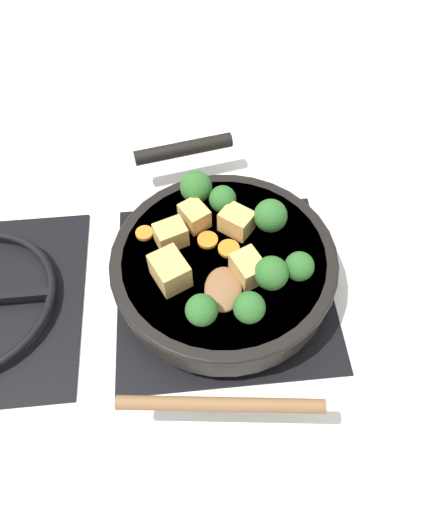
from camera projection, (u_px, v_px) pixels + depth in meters
ground_plane at (224, 286)px, 0.73m from camera, size 2.40×2.40×0.00m
front_burner_grate at (224, 282)px, 0.72m from camera, size 0.31×0.31×0.03m
skillet_pan at (223, 264)px, 0.69m from camera, size 0.41×0.31×0.05m
wooden_spoon at (222, 350)px, 0.58m from camera, size 0.21×0.23×0.02m
tofu_cube_center_large at (237, 221)px, 0.69m from camera, size 0.05×0.05×0.03m
tofu_cube_near_handle at (248, 268)px, 0.64m from camera, size 0.05×0.05×0.03m
tofu_cube_east_chunk at (171, 235)px, 0.67m from camera, size 0.04×0.05×0.03m
tofu_cube_west_chunk at (170, 271)px, 0.63m from camera, size 0.06×0.06×0.04m
tofu_cube_back_piece at (195, 216)px, 0.69m from camera, size 0.05×0.05×0.03m
broccoli_floret_near_spoon at (271, 273)px, 0.62m from camera, size 0.04×0.04×0.05m
broccoli_floret_center_top at (223, 199)px, 0.70m from camera, size 0.04×0.04×0.05m
broccoli_floret_east_rim at (249, 308)px, 0.60m from camera, size 0.04×0.04×0.05m
broccoli_floret_west_rim at (299, 267)px, 0.63m from camera, size 0.04×0.04×0.05m
broccoli_floret_north_edge at (202, 310)px, 0.59m from camera, size 0.04×0.04×0.05m
broccoli_floret_south_cluster at (196, 187)px, 0.71m from camera, size 0.05×0.05×0.05m
broccoli_floret_mid_floret at (270, 216)px, 0.68m from camera, size 0.05×0.05×0.05m
carrot_slice_orange_thin at (144, 233)px, 0.69m from camera, size 0.02×0.02×0.01m
carrot_slice_near_center at (208, 240)px, 0.68m from camera, size 0.03×0.03×0.01m
carrot_slice_edge_slice at (229, 249)px, 0.68m from camera, size 0.03×0.03×0.01m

